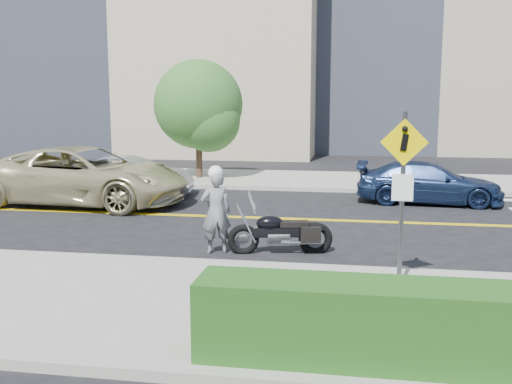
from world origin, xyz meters
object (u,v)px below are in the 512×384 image
object	(u,v)px
motorcyclist	(216,210)
motorcycle	(281,223)
parked_car_silver	(132,176)
suv	(84,176)
pedestrian_sign	(403,184)
parked_car_blue	(429,183)

from	to	relation	value
motorcyclist	motorcycle	bearing A→B (deg)	167.55
parked_car_silver	suv	bearing A→B (deg)	145.39
suv	parked_car_silver	size ratio (longest dim) A/B	1.60
motorcycle	suv	world-z (taller)	suv
motorcycle	motorcyclist	bearing A→B (deg)	176.39
pedestrian_sign	parked_car_blue	world-z (taller)	pedestrian_sign
motorcyclist	parked_car_silver	xyz separation A→B (m)	(-4.63, 6.98, -0.28)
suv	parked_car_blue	distance (m)	11.01
suv	motorcycle	bearing A→B (deg)	-121.38
pedestrian_sign	suv	xyz separation A→B (m)	(-9.26, 7.50, -1.04)
suv	parked_car_silver	distance (m)	2.04
pedestrian_sign	parked_car_silver	bearing A→B (deg)	131.95
motorcyclist	parked_car_silver	distance (m)	8.38
motorcyclist	parked_car_blue	size ratio (longest dim) A/B	0.42
motorcycle	parked_car_silver	distance (m)	9.06
pedestrian_sign	suv	distance (m)	11.96
pedestrian_sign	suv	world-z (taller)	pedestrian_sign
motorcyclist	suv	xyz separation A→B (m)	(-5.50, 5.14, -0.04)
parked_car_silver	parked_car_blue	bearing A→B (deg)	-97.78
pedestrian_sign	parked_car_blue	size ratio (longest dim) A/B	0.65
pedestrian_sign	motorcycle	xyz separation A→B (m)	(-2.36, 2.57, -1.29)
motorcyclist	suv	bearing A→B (deg)	-64.15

